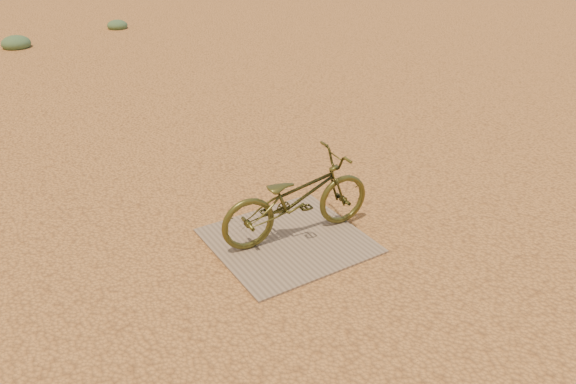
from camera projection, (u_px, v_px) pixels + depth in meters
ground at (278, 213)px, 5.99m from camera, size 120.00×120.00×0.00m
plywood_board at (288, 241)px, 5.48m from camera, size 1.42×1.34×0.02m
bicycle at (297, 198)px, 5.38m from camera, size 1.61×0.67×0.83m
kale_a at (17, 48)px, 12.46m from camera, size 0.62×0.62×0.34m
kale_b at (118, 28)px, 14.25m from camera, size 0.50×0.50×0.28m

